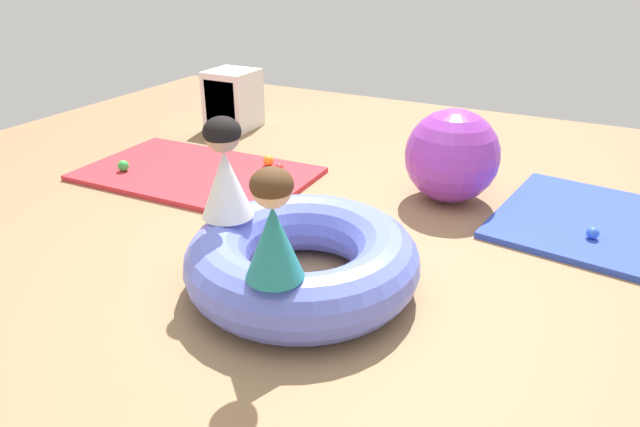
{
  "coord_description": "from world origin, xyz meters",
  "views": [
    {
      "loc": [
        1.29,
        -2.3,
        1.64
      ],
      "look_at": [
        0.02,
        0.14,
        0.35
      ],
      "focal_mm": 31.94,
      "sensor_mm": 36.0,
      "label": 1
    }
  ],
  "objects_px": {
    "inflatable_cushion": "(302,260)",
    "play_ball_blue": "(593,233)",
    "child_in_white": "(225,169)",
    "play_ball_green": "(123,166)",
    "exercise_ball_large": "(452,156)",
    "child_in_teal": "(273,226)",
    "play_ball_orange": "(268,160)",
    "storage_cube": "(232,100)",
    "play_ball_red": "(279,168)"
  },
  "relations": [
    {
      "from": "child_in_white",
      "to": "child_in_teal",
      "type": "bearing_deg",
      "value": 176.63
    },
    {
      "from": "child_in_white",
      "to": "play_ball_blue",
      "type": "relative_size",
      "value": 7.37
    },
    {
      "from": "play_ball_blue",
      "to": "storage_cube",
      "type": "distance_m",
      "value": 3.52
    },
    {
      "from": "storage_cube",
      "to": "play_ball_red",
      "type": "bearing_deg",
      "value": -40.32
    },
    {
      "from": "play_ball_green",
      "to": "storage_cube",
      "type": "distance_m",
      "value": 1.5
    },
    {
      "from": "play_ball_red",
      "to": "exercise_ball_large",
      "type": "relative_size",
      "value": 0.11
    },
    {
      "from": "child_in_teal",
      "to": "play_ball_blue",
      "type": "relative_size",
      "value": 6.88
    },
    {
      "from": "child_in_white",
      "to": "play_ball_green",
      "type": "relative_size",
      "value": 6.21
    },
    {
      "from": "play_ball_orange",
      "to": "exercise_ball_large",
      "type": "xyz_separation_m",
      "value": [
        1.45,
        0.1,
        0.24
      ]
    },
    {
      "from": "inflatable_cushion",
      "to": "child_in_white",
      "type": "xyz_separation_m",
      "value": [
        -0.44,
        -0.01,
        0.43
      ]
    },
    {
      "from": "play_ball_orange",
      "to": "storage_cube",
      "type": "distance_m",
      "value": 1.29
    },
    {
      "from": "inflatable_cushion",
      "to": "play_ball_blue",
      "type": "distance_m",
      "value": 1.8
    },
    {
      "from": "play_ball_green",
      "to": "play_ball_blue",
      "type": "relative_size",
      "value": 1.19
    },
    {
      "from": "child_in_white",
      "to": "child_in_teal",
      "type": "relative_size",
      "value": 1.07
    },
    {
      "from": "play_ball_orange",
      "to": "child_in_white",
      "type": "bearing_deg",
      "value": -65.39
    },
    {
      "from": "play_ball_green",
      "to": "play_ball_blue",
      "type": "distance_m",
      "value": 3.39
    },
    {
      "from": "play_ball_orange",
      "to": "play_ball_red",
      "type": "xyz_separation_m",
      "value": [
        0.15,
        -0.09,
        -0.01
      ]
    },
    {
      "from": "play_ball_orange",
      "to": "child_in_teal",
      "type": "bearing_deg",
      "value": -56.75
    },
    {
      "from": "play_ball_green",
      "to": "play_ball_red",
      "type": "height_order",
      "value": "play_ball_green"
    },
    {
      "from": "play_ball_green",
      "to": "play_ball_orange",
      "type": "xyz_separation_m",
      "value": [
        0.94,
        0.63,
        -0.0
      ]
    },
    {
      "from": "play_ball_blue",
      "to": "exercise_ball_large",
      "type": "bearing_deg",
      "value": 164.53
    },
    {
      "from": "child_in_white",
      "to": "child_in_teal",
      "type": "distance_m",
      "value": 0.69
    },
    {
      "from": "inflatable_cushion",
      "to": "play_ball_red",
      "type": "distance_m",
      "value": 1.62
    },
    {
      "from": "child_in_white",
      "to": "play_ball_green",
      "type": "distance_m",
      "value": 1.84
    },
    {
      "from": "play_ball_orange",
      "to": "exercise_ball_large",
      "type": "distance_m",
      "value": 1.47
    },
    {
      "from": "inflatable_cushion",
      "to": "play_ball_green",
      "type": "xyz_separation_m",
      "value": [
        -2.03,
        0.77,
        -0.08
      ]
    },
    {
      "from": "play_ball_orange",
      "to": "play_ball_red",
      "type": "relative_size",
      "value": 1.19
    },
    {
      "from": "play_ball_orange",
      "to": "play_ball_blue",
      "type": "relative_size",
      "value": 1.16
    },
    {
      "from": "exercise_ball_large",
      "to": "child_in_teal",
      "type": "bearing_deg",
      "value": -97.33
    },
    {
      "from": "child_in_teal",
      "to": "play_ball_red",
      "type": "height_order",
      "value": "child_in_teal"
    },
    {
      "from": "play_ball_green",
      "to": "exercise_ball_large",
      "type": "height_order",
      "value": "exercise_ball_large"
    },
    {
      "from": "inflatable_cushion",
      "to": "play_ball_red",
      "type": "height_order",
      "value": "inflatable_cushion"
    },
    {
      "from": "inflatable_cushion",
      "to": "exercise_ball_large",
      "type": "bearing_deg",
      "value": 76.63
    },
    {
      "from": "play_ball_blue",
      "to": "child_in_white",
      "type": "bearing_deg",
      "value": -144.82
    },
    {
      "from": "inflatable_cushion",
      "to": "child_in_white",
      "type": "bearing_deg",
      "value": -178.16
    },
    {
      "from": "play_ball_green",
      "to": "inflatable_cushion",
      "type": "bearing_deg",
      "value": -20.61
    },
    {
      "from": "inflatable_cushion",
      "to": "play_ball_red",
      "type": "bearing_deg",
      "value": 125.65
    },
    {
      "from": "inflatable_cushion",
      "to": "play_ball_orange",
      "type": "relative_size",
      "value": 14.31
    },
    {
      "from": "play_ball_orange",
      "to": "exercise_ball_large",
      "type": "relative_size",
      "value": 0.13
    },
    {
      "from": "inflatable_cushion",
      "to": "child_in_teal",
      "type": "relative_size",
      "value": 2.41
    },
    {
      "from": "play_ball_red",
      "to": "play_ball_blue",
      "type": "relative_size",
      "value": 0.98
    },
    {
      "from": "inflatable_cushion",
      "to": "play_ball_green",
      "type": "bearing_deg",
      "value": 159.39
    },
    {
      "from": "play_ball_orange",
      "to": "storage_cube",
      "type": "height_order",
      "value": "storage_cube"
    },
    {
      "from": "play_ball_blue",
      "to": "exercise_ball_large",
      "type": "xyz_separation_m",
      "value": [
        -0.96,
        0.27,
        0.25
      ]
    },
    {
      "from": "child_in_white",
      "to": "play_ball_red",
      "type": "relative_size",
      "value": 7.55
    },
    {
      "from": "inflatable_cushion",
      "to": "play_ball_blue",
      "type": "bearing_deg",
      "value": 42.98
    },
    {
      "from": "inflatable_cushion",
      "to": "storage_cube",
      "type": "distance_m",
      "value": 3.04
    },
    {
      "from": "play_ball_green",
      "to": "play_ball_red",
      "type": "xyz_separation_m",
      "value": [
        1.09,
        0.55,
        -0.01
      ]
    },
    {
      "from": "play_ball_orange",
      "to": "play_ball_red",
      "type": "distance_m",
      "value": 0.17
    },
    {
      "from": "child_in_white",
      "to": "storage_cube",
      "type": "bearing_deg",
      "value": -21.02
    }
  ]
}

